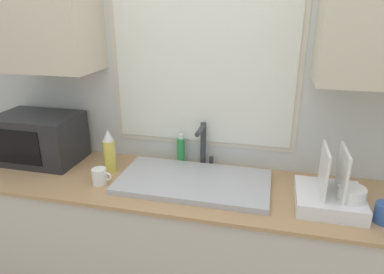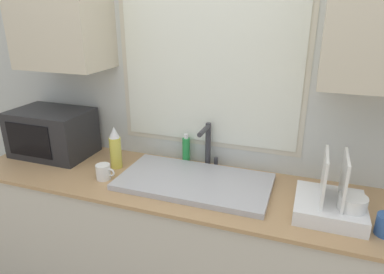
# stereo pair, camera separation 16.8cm
# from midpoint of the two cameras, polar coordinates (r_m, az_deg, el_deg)

# --- Properties ---
(countertop) EXTENTS (2.52, 0.61, 0.88)m
(countertop) POSITION_cam_midpoint_polar(r_m,az_deg,el_deg) (2.07, -2.73, -18.67)
(countertop) COLOR beige
(countertop) RESTS_ON ground_plane
(wall_back) EXTENTS (6.00, 0.38, 2.60)m
(wall_back) POSITION_cam_midpoint_polar(r_m,az_deg,el_deg) (1.91, -0.85, 10.18)
(wall_back) COLOR silver
(wall_back) RESTS_ON ground_plane
(sink_basin) EXTENTS (0.80, 0.42, 0.03)m
(sink_basin) POSITION_cam_midpoint_polar(r_m,az_deg,el_deg) (1.82, -2.40, -7.49)
(sink_basin) COLOR #B2B2B7
(sink_basin) RESTS_ON countertop
(faucet) EXTENTS (0.08, 0.18, 0.27)m
(faucet) POSITION_cam_midpoint_polar(r_m,az_deg,el_deg) (1.95, -0.60, -0.88)
(faucet) COLOR #333338
(faucet) RESTS_ON countertop
(microwave) EXTENTS (0.48, 0.33, 0.29)m
(microwave) POSITION_cam_midpoint_polar(r_m,az_deg,el_deg) (2.28, -26.05, -0.18)
(microwave) COLOR #232326
(microwave) RESTS_ON countertop
(dish_rack) EXTENTS (0.30, 0.30, 0.29)m
(dish_rack) POSITION_cam_midpoint_polar(r_m,az_deg,el_deg) (1.70, 19.64, -9.14)
(dish_rack) COLOR white
(dish_rack) RESTS_ON countertop
(spray_bottle) EXTENTS (0.07, 0.07, 0.25)m
(spray_bottle) POSITION_cam_midpoint_polar(r_m,az_deg,el_deg) (2.00, -15.98, -2.38)
(spray_bottle) COLOR #D8CC4C
(spray_bottle) RESTS_ON countertop
(soap_bottle) EXTENTS (0.05, 0.05, 0.19)m
(soap_bottle) POSITION_cam_midpoint_polar(r_m,az_deg,el_deg) (2.03, -4.25, -2.32)
(soap_bottle) COLOR #268C3F
(soap_bottle) RESTS_ON countertop
(mug_near_sink) EXTENTS (0.11, 0.08, 0.08)m
(mug_near_sink) POSITION_cam_midpoint_polar(r_m,az_deg,el_deg) (1.90, -17.60, -6.32)
(mug_near_sink) COLOR white
(mug_near_sink) RESTS_ON countertop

